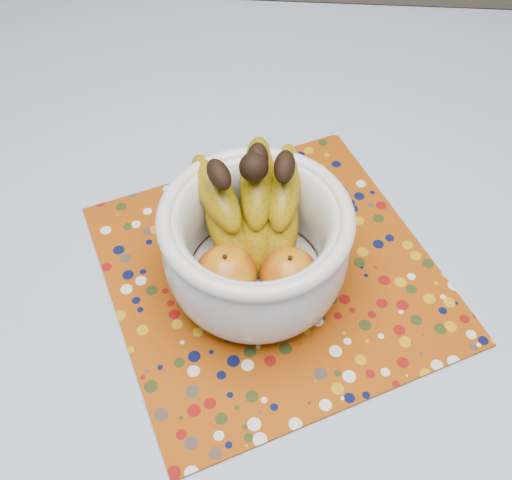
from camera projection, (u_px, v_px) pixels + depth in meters
table at (258, 331)px, 0.78m from camera, size 1.20×1.20×0.75m
tablecloth at (258, 297)px, 0.72m from camera, size 1.32×1.32×0.01m
placemat at (272, 272)px, 0.74m from camera, size 0.51×0.51×0.00m
fruit_bowl at (253, 234)px, 0.67m from camera, size 0.23×0.23×0.17m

